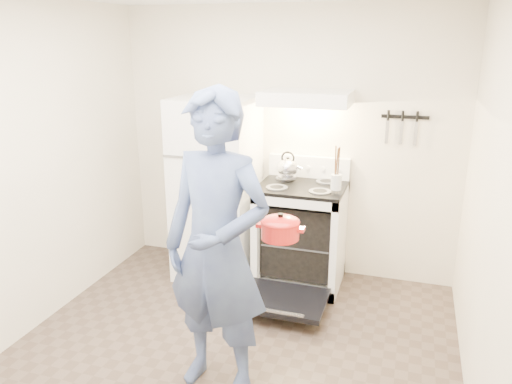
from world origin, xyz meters
The scene contains 15 objects.
floor centered at (0.00, 0.00, 0.00)m, with size 3.60×3.60×0.00m, color #4B3E34.
back_wall centered at (0.00, 1.80, 1.25)m, with size 3.20×0.02×2.50m, color #F1E6CB.
refrigerator centered at (-0.58, 1.45, 0.85)m, with size 0.70×0.70×1.70m, color white.
stove_body centered at (0.23, 1.48, 0.46)m, with size 0.76×0.65×0.92m, color white.
cooktop centered at (0.23, 1.48, 0.94)m, with size 0.76×0.65×0.03m, color black.
backsplash centered at (0.23, 1.76, 1.05)m, with size 0.76×0.07×0.20m, color white.
oven_door centered at (0.23, 0.88, 0.12)m, with size 0.70×0.54×0.04m, color black.
oven_rack centered at (0.23, 1.48, 0.44)m, with size 0.60×0.52×0.01m, color slate.
range_hood centered at (0.23, 1.55, 1.71)m, with size 0.76×0.50×0.12m, color white.
knife_strip centered at (1.05, 1.79, 1.55)m, with size 0.40×0.02×0.03m, color black.
pizza_stone centered at (0.20, 1.51, 0.45)m, with size 0.33×0.33×0.02m, color #8F6C52.
tea_kettle centered at (0.08, 1.55, 1.09)m, with size 0.23×0.19×0.28m, color silver, non-canonical shape.
utensil_jar centered at (0.55, 1.33, 1.05)m, with size 0.09×0.09×0.13m, color silver.
person centered at (0.05, -0.10, 0.98)m, with size 0.71×0.47×1.95m, color navy.
dutch_oven centered at (0.37, 0.18, 1.03)m, with size 0.31×0.24×0.21m, color red, non-canonical shape.
Camera 1 is at (1.13, -2.70, 2.21)m, focal length 35.00 mm.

